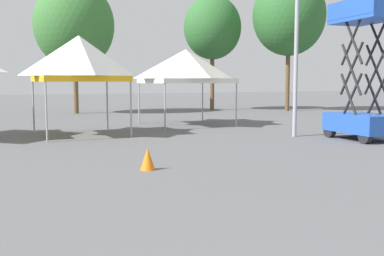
# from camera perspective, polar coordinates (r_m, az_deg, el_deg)

# --- Properties ---
(canopy_tent_far_left) EXTENTS (2.99, 2.99, 3.47)m
(canopy_tent_far_left) POSITION_cam_1_polar(r_m,az_deg,el_deg) (16.41, -13.97, 8.44)
(canopy_tent_far_left) COLOR #9E9EA3
(canopy_tent_far_left) RESTS_ON ground
(canopy_tent_left_of_center) EXTENTS (3.39, 3.39, 3.26)m
(canopy_tent_left_of_center) POSITION_cam_1_polar(r_m,az_deg,el_deg) (19.76, -0.79, 7.74)
(canopy_tent_left_of_center) COLOR #9E9EA3
(canopy_tent_left_of_center) RESTS_ON ground
(scissor_lift) EXTENTS (1.61, 2.42, 4.44)m
(scissor_lift) POSITION_cam_1_polar(r_m,az_deg,el_deg) (15.70, 20.64, 3.40)
(scissor_lift) COLOR black
(scissor_lift) RESTS_ON ground
(tree_behind_tents_left) EXTENTS (3.78, 3.78, 7.50)m
(tree_behind_tents_left) POSITION_cam_1_polar(r_m,az_deg,el_deg) (30.54, 2.58, 12.44)
(tree_behind_tents_left) COLOR brown
(tree_behind_tents_left) RESTS_ON ground
(tree_behind_tents_center) EXTENTS (4.64, 4.64, 7.72)m
(tree_behind_tents_center) POSITION_cam_1_polar(r_m,az_deg,el_deg) (28.04, -14.56, 12.37)
(tree_behind_tents_center) COLOR brown
(tree_behind_tents_center) RESTS_ON ground
(tree_behind_tents_right) EXTENTS (4.61, 4.61, 8.60)m
(tree_behind_tents_right) POSITION_cam_1_polar(r_m,az_deg,el_deg) (30.39, 12.06, 13.60)
(tree_behind_tents_right) COLOR brown
(tree_behind_tents_right) RESTS_ON ground
(traffic_cone_near_barrier) EXTENTS (0.32, 0.32, 0.48)m
(traffic_cone_near_barrier) POSITION_cam_1_polar(r_m,az_deg,el_deg) (9.75, -5.58, -3.85)
(traffic_cone_near_barrier) COLOR orange
(traffic_cone_near_barrier) RESTS_ON ground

